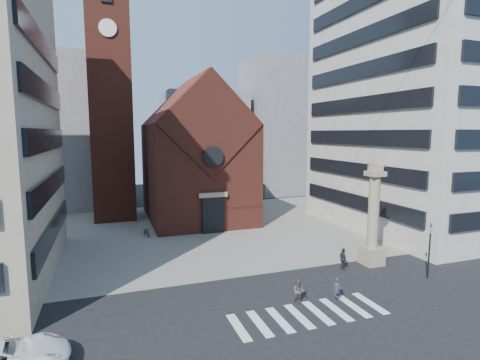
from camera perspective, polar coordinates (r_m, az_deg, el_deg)
name	(u,v)px	position (r m, az deg, el deg)	size (l,w,h in m)	color
ground	(279,296)	(26.82, 6.01, -17.13)	(120.00, 120.00, 0.00)	black
piazza	(208,228)	(43.76, -4.86, -7.36)	(46.00, 30.00, 0.05)	gray
zebra_crossing	(309,314)	(24.66, 10.42, -19.49)	(10.20, 3.20, 0.01)	white
church	(196,157)	(48.31, -6.78, 3.57)	(12.00, 16.65, 18.00)	maroon
campanile	(110,94)	(50.20, -19.17, 12.22)	(5.50, 5.50, 31.20)	maroon
building_right	(426,89)	(48.79, 26.52, 12.34)	(18.00, 22.00, 32.00)	beige
bg_block_left	(39,133)	(62.68, -28.32, 6.36)	(16.00, 14.00, 22.00)	gray
bg_block_mid	(203,144)	(69.05, -5.61, 5.53)	(14.00, 12.00, 18.00)	gray
bg_block_right	(290,127)	(71.84, 7.56, 7.96)	(16.00, 14.00, 24.00)	gray
lion_column	(373,224)	(33.30, 19.62, -6.36)	(1.63, 1.60, 8.68)	tan
traffic_light	(429,249)	(32.10, 26.89, -9.40)	(0.13, 0.16, 4.30)	black
pedestrian_0	(337,290)	(26.41, 14.62, -15.85)	(0.58, 0.38, 1.59)	#2E2D3E
pedestrian_1	(299,291)	(25.70, 8.92, -16.42)	(0.75, 0.58, 1.54)	#574745
pedestrian_2	(343,259)	(32.03, 15.43, -11.51)	(1.05, 0.44, 1.79)	#28272F
scooter_0	(147,232)	(41.39, -14.04, -7.70)	(0.62, 1.79, 0.94)	black
scooter_1	(164,230)	(41.57, -11.51, -7.49)	(0.49, 1.73, 1.04)	black
scooter_2	(181,229)	(41.87, -9.00, -7.40)	(0.62, 1.79, 0.94)	black
scooter_3	(197,227)	(42.21, -6.53, -7.16)	(0.49, 1.73, 1.04)	black
scooter_4	(213,226)	(42.66, -4.11, -7.05)	(0.62, 1.79, 0.94)	black
scooter_5	(229,225)	(43.15, -1.75, -6.80)	(0.49, 1.73, 1.04)	black
scooter_6	(244,224)	(43.74, 0.56, -6.67)	(0.62, 1.79, 0.94)	black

